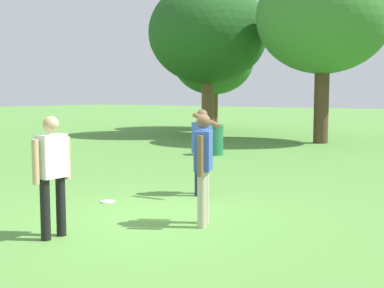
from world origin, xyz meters
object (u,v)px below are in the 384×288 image
(tree_broad_center, at_px, (208,33))
(person_bystander, at_px, (203,162))
(tree_tall_left, at_px, (213,60))
(tree_far_right, at_px, (324,17))
(person_catcher, at_px, (203,145))
(frisbee, at_px, (108,202))
(trash_can_beside_table, at_px, (214,140))
(person_thrower, at_px, (52,169))

(tree_broad_center, bearing_deg, person_bystander, -58.14)
(tree_tall_left, height_order, tree_far_right, tree_far_right)
(person_catcher, relative_size, tree_far_right, 0.23)
(frisbee, relative_size, trash_can_beside_table, 0.26)
(frisbee, height_order, trash_can_beside_table, trash_can_beside_table)
(person_bystander, height_order, tree_broad_center, tree_broad_center)
(tree_broad_center, bearing_deg, person_thrower, -65.01)
(person_catcher, distance_m, frisbee, 2.07)
(trash_can_beside_table, xyz_separation_m, tree_tall_left, (-6.08, 9.82, 3.24))
(trash_can_beside_table, distance_m, tree_far_right, 7.24)
(trash_can_beside_table, relative_size, tree_tall_left, 0.17)
(person_bystander, distance_m, tree_far_right, 13.81)
(person_catcher, distance_m, tree_tall_left, 18.07)
(person_thrower, bearing_deg, tree_broad_center, 114.99)
(trash_can_beside_table, xyz_separation_m, tree_far_right, (1.49, 5.57, 4.38))
(person_bystander, bearing_deg, tree_tall_left, 121.10)
(person_bystander, height_order, tree_tall_left, tree_tall_left)
(person_bystander, bearing_deg, person_catcher, 122.99)
(person_thrower, height_order, trash_can_beside_table, person_thrower)
(tree_broad_center, bearing_deg, tree_tall_left, 118.21)
(person_thrower, relative_size, tree_far_right, 0.23)
(person_catcher, xyz_separation_m, tree_far_right, (-1.60, 11.07, 3.90))
(person_thrower, xyz_separation_m, trash_can_beside_table, (-2.97, 9.04, -0.46))
(frisbee, bearing_deg, tree_broad_center, 115.02)
(tree_far_right, bearing_deg, frisbee, -87.50)
(trash_can_beside_table, relative_size, tree_far_right, 0.14)
(tree_tall_left, distance_m, tree_broad_center, 4.27)
(frisbee, distance_m, trash_can_beside_table, 7.32)
(frisbee, distance_m, tree_far_right, 13.49)
(tree_broad_center, relative_size, tree_far_right, 0.99)
(person_thrower, distance_m, person_catcher, 3.54)
(person_bystander, xyz_separation_m, tree_tall_left, (-10.38, 17.20, 2.78))
(person_catcher, height_order, tree_far_right, tree_far_right)
(person_thrower, distance_m, trash_can_beside_table, 9.53)
(trash_can_beside_table, xyz_separation_m, tree_broad_center, (-4.11, 6.16, 4.18))
(person_catcher, distance_m, tree_far_right, 11.85)
(tree_tall_left, bearing_deg, tree_broad_center, -61.79)
(person_thrower, bearing_deg, tree_far_right, 95.81)
(person_catcher, bearing_deg, tree_broad_center, 121.67)
(person_bystander, relative_size, tree_far_right, 0.23)
(person_thrower, height_order, person_catcher, same)
(frisbee, height_order, tree_tall_left, tree_tall_left)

